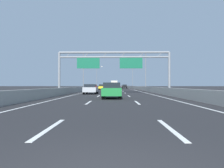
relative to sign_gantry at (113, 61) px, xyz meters
name	(u,v)px	position (x,y,z in m)	size (l,w,h in m)	color
ground_plane	(115,88)	(0.15, 72.13, -4.83)	(260.00, 260.00, 0.00)	#262628
lane_dash_left_0	(50,128)	(-1.65, -24.37, -4.83)	(0.16, 3.00, 0.01)	white
lane_dash_left_1	(89,103)	(-1.65, -15.37, -4.83)	(0.16, 3.00, 0.01)	white
lane_dash_left_2	(99,96)	(-1.65, -6.37, -4.83)	(0.16, 3.00, 0.01)	white
lane_dash_left_3	(103,93)	(-1.65, 2.63, -4.83)	(0.16, 3.00, 0.01)	white
lane_dash_left_4	(106,91)	(-1.65, 11.63, -4.83)	(0.16, 3.00, 0.01)	white
lane_dash_left_5	(107,90)	(-1.65, 20.63, -4.83)	(0.16, 3.00, 0.01)	white
lane_dash_left_6	(108,89)	(-1.65, 29.63, -4.83)	(0.16, 3.00, 0.01)	white
lane_dash_left_7	(109,89)	(-1.65, 38.63, -4.83)	(0.16, 3.00, 0.01)	white
lane_dash_left_8	(110,88)	(-1.65, 47.63, -4.83)	(0.16, 3.00, 0.01)	white
lane_dash_left_9	(111,88)	(-1.65, 56.63, -4.83)	(0.16, 3.00, 0.01)	white
lane_dash_left_10	(111,88)	(-1.65, 65.63, -4.83)	(0.16, 3.00, 0.01)	white
lane_dash_left_11	(111,88)	(-1.65, 74.63, -4.83)	(0.16, 3.00, 0.01)	white
lane_dash_left_12	(112,87)	(-1.65, 83.63, -4.83)	(0.16, 3.00, 0.01)	white
lane_dash_left_13	(112,87)	(-1.65, 92.63, -4.83)	(0.16, 3.00, 0.01)	white
lane_dash_left_14	(112,87)	(-1.65, 101.63, -4.83)	(0.16, 3.00, 0.01)	white
lane_dash_left_15	(112,87)	(-1.65, 110.63, -4.83)	(0.16, 3.00, 0.01)	white
lane_dash_left_16	(112,87)	(-1.65, 119.63, -4.83)	(0.16, 3.00, 0.01)	white
lane_dash_left_17	(113,87)	(-1.65, 128.63, -4.83)	(0.16, 3.00, 0.01)	white
lane_dash_right_0	(170,129)	(1.95, -24.37, -4.83)	(0.16, 3.00, 0.01)	white
lane_dash_right_1	(137,103)	(1.95, -15.37, -4.83)	(0.16, 3.00, 0.01)	white
lane_dash_right_2	(129,96)	(1.95, -6.37, -4.83)	(0.16, 3.00, 0.01)	white
lane_dash_right_3	(125,93)	(1.95, 2.63, -4.83)	(0.16, 3.00, 0.01)	white
lane_dash_right_4	(123,91)	(1.95, 11.63, -4.83)	(0.16, 3.00, 0.01)	white
lane_dash_right_5	(122,90)	(1.95, 20.63, -4.83)	(0.16, 3.00, 0.01)	white
lane_dash_right_6	(121,89)	(1.95, 29.63, -4.83)	(0.16, 3.00, 0.01)	white
lane_dash_right_7	(120,89)	(1.95, 38.63, -4.83)	(0.16, 3.00, 0.01)	white
lane_dash_right_8	(119,88)	(1.95, 47.63, -4.83)	(0.16, 3.00, 0.01)	white
lane_dash_right_9	(119,88)	(1.95, 56.63, -4.83)	(0.16, 3.00, 0.01)	white
lane_dash_right_10	(119,88)	(1.95, 65.63, -4.83)	(0.16, 3.00, 0.01)	white
lane_dash_right_11	(118,88)	(1.95, 74.63, -4.83)	(0.16, 3.00, 0.01)	white
lane_dash_right_12	(118,87)	(1.95, 83.63, -4.83)	(0.16, 3.00, 0.01)	white
lane_dash_right_13	(118,87)	(1.95, 92.63, -4.83)	(0.16, 3.00, 0.01)	white
lane_dash_right_14	(118,87)	(1.95, 101.63, -4.83)	(0.16, 3.00, 0.01)	white
lane_dash_right_15	(117,87)	(1.95, 110.63, -4.83)	(0.16, 3.00, 0.01)	white
lane_dash_right_16	(117,87)	(1.95, 119.63, -4.83)	(0.16, 3.00, 0.01)	white
lane_dash_right_17	(117,87)	(1.95, 128.63, -4.83)	(0.16, 3.00, 0.01)	white
edge_line_left	(103,88)	(-5.10, 60.13, -4.83)	(0.16, 176.00, 0.01)	white
edge_line_right	(127,88)	(5.40, 60.13, -4.83)	(0.16, 176.00, 0.01)	white
barrier_left	(102,87)	(-6.75, 82.13, -4.36)	(0.45, 220.00, 0.95)	#9E9E99
barrier_right	(127,87)	(7.05, 82.13, -4.36)	(0.45, 220.00, 0.95)	#9E9E99
sign_gantry	(113,61)	(0.00, 0.00, 0.00)	(16.85, 0.36, 6.36)	gray
streetlamp_left_mid	(84,68)	(-7.32, 19.76, 0.56)	(2.58, 0.28, 9.50)	slate
streetlamp_right_mid	(145,68)	(7.61, 19.76, 0.56)	(2.58, 0.28, 9.50)	slate
streetlamp_left_far	(97,75)	(-7.32, 56.78, 0.56)	(2.58, 0.28, 9.50)	slate
streetlamp_right_far	(132,75)	(7.61, 56.78, 0.56)	(2.58, 0.28, 9.50)	slate
silver_car	(91,89)	(-3.23, -0.71, -4.08)	(1.84, 4.29, 1.43)	#A8ADB2
green_car	(112,90)	(-0.01, -10.58, -4.06)	(1.81, 4.16, 1.54)	#1E7A38
orange_car	(115,86)	(0.26, 88.02, -4.10)	(1.86, 4.31, 1.41)	orange
blue_car	(107,86)	(-3.63, 65.06, -4.09)	(1.73, 4.23, 1.45)	#2347AD
yellow_car	(102,87)	(-3.41, 27.53, -4.08)	(1.78, 4.54, 1.49)	yellow
black_car	(125,86)	(3.97, 48.47, -4.06)	(1.84, 4.10, 1.49)	black
red_car	(115,87)	(0.35, 30.26, -4.07)	(1.86, 4.25, 1.47)	red
box_truck	(114,84)	(-0.03, 48.46, -3.20)	(2.38, 8.51, 2.95)	#194799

